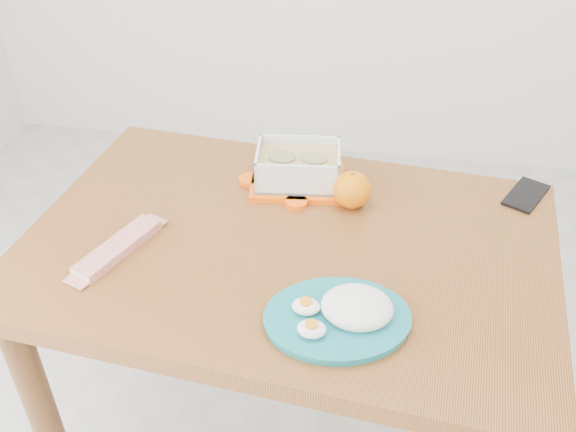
% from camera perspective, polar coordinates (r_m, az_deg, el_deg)
% --- Properties ---
extents(dining_table, '(1.09, 0.79, 0.75)m').
position_cam_1_polar(dining_table, '(1.34, 0.00, -6.22)').
color(dining_table, brown).
rests_on(dining_table, ground).
extents(food_container, '(0.22, 0.18, 0.09)m').
position_cam_1_polar(food_container, '(1.40, 0.91, 4.33)').
color(food_container, '#FF5B07').
rests_on(food_container, dining_table).
extents(orange_fruit, '(0.08, 0.08, 0.08)m').
position_cam_1_polar(orange_fruit, '(1.34, 5.70, 2.33)').
color(orange_fruit, orange).
rests_on(orange_fruit, dining_table).
extents(rice_plate, '(0.29, 0.29, 0.07)m').
position_cam_1_polar(rice_plate, '(1.08, 4.98, -8.55)').
color(rice_plate, '#177580').
rests_on(rice_plate, dining_table).
extents(candy_bar, '(0.12, 0.20, 0.02)m').
position_cam_1_polar(candy_bar, '(1.27, -14.88, -2.72)').
color(candy_bar, '#B90F09').
rests_on(candy_bar, dining_table).
extents(smartphone, '(0.11, 0.14, 0.01)m').
position_cam_1_polar(smartphone, '(1.47, 20.39, 1.77)').
color(smartphone, black).
rests_on(smartphone, dining_table).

